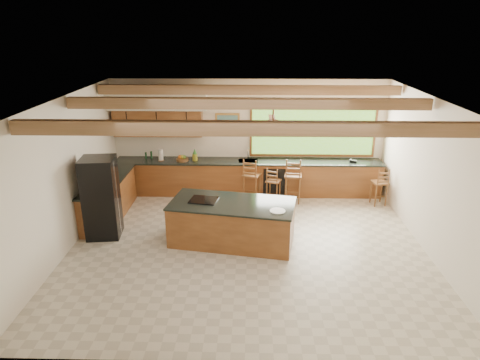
{
  "coord_description": "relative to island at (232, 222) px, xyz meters",
  "views": [
    {
      "loc": [
        0.05,
        -7.84,
        4.34
      ],
      "look_at": [
        -0.16,
        0.8,
        1.15
      ],
      "focal_mm": 32.0,
      "sensor_mm": 36.0,
      "label": 1
    }
  ],
  "objects": [
    {
      "name": "island",
      "position": [
        0.0,
        0.0,
        0.0
      ],
      "size": [
        2.7,
        1.61,
        0.9
      ],
      "rotation": [
        0.0,
        0.0,
        -0.17
      ],
      "color": "brown",
      "rests_on": "ground"
    },
    {
      "name": "refrigerator",
      "position": [
        -2.77,
        0.21,
        0.43
      ],
      "size": [
        0.75,
        0.73,
        1.75
      ],
      "rotation": [
        0.0,
        0.0,
        0.1
      ],
      "color": "black",
      "rests_on": "ground"
    },
    {
      "name": "counter_run",
      "position": [
        -0.51,
        2.33,
        0.02
      ],
      "size": [
        7.12,
        3.1,
        1.25
      ],
      "color": "brown",
      "rests_on": "ground"
    },
    {
      "name": "bar_stool_a",
      "position": [
        0.41,
        2.2,
        0.24
      ],
      "size": [
        0.52,
        0.52,
        1.15
      ],
      "rotation": [
        0.0,
        0.0,
        -0.31
      ],
      "color": "brown",
      "rests_on": "ground"
    },
    {
      "name": "bar_stool_c",
      "position": [
        1.46,
        2.12,
        0.26
      ],
      "size": [
        0.48,
        0.48,
        1.19
      ],
      "rotation": [
        0.0,
        0.0,
        -0.14
      ],
      "color": "brown",
      "rests_on": "ground"
    },
    {
      "name": "ground",
      "position": [
        0.31,
        -0.19,
        -0.44
      ],
      "size": [
        7.2,
        7.2,
        0.0
      ],
      "primitive_type": "plane",
      "color": "beige",
      "rests_on": "ground"
    },
    {
      "name": "bar_stool_b",
      "position": [
        0.96,
        2.11,
        0.11
      ],
      "size": [
        0.43,
        0.43,
        0.94
      ],
      "rotation": [
        0.0,
        0.0,
        -0.35
      ],
      "color": "brown",
      "rests_on": "ground"
    },
    {
      "name": "room_shell",
      "position": [
        0.14,
        0.47,
        1.77
      ],
      "size": [
        7.27,
        6.54,
        3.02
      ],
      "color": "#EEE3CE",
      "rests_on": "ground"
    },
    {
      "name": "bar_stool_d",
      "position": [
        3.61,
        1.99,
        0.14
      ],
      "size": [
        0.41,
        0.41,
        0.98
      ],
      "rotation": [
        0.0,
        0.0,
        0.18
      ],
      "color": "brown",
      "rests_on": "ground"
    }
  ]
}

